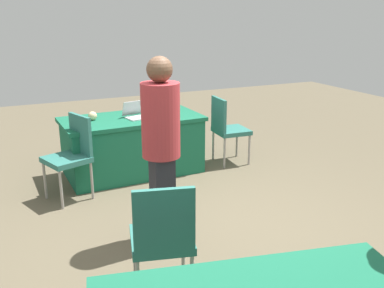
{
  "coord_description": "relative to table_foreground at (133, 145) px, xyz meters",
  "views": [
    {
      "loc": [
        1.6,
        3.25,
        2.07
      ],
      "look_at": [
        0.02,
        -0.21,
        0.9
      ],
      "focal_mm": 40.51,
      "sensor_mm": 36.0,
      "label": 1
    }
  ],
  "objects": [
    {
      "name": "ground_plane",
      "position": [
        -0.05,
        2.01,
        -0.38
      ],
      "size": [
        14.4,
        14.4,
        0.0
      ],
      "primitive_type": "plane",
      "color": "brown"
    },
    {
      "name": "table_foreground",
      "position": [
        0.0,
        0.0,
        0.0
      ],
      "size": [
        1.8,
        0.94,
        0.76
      ],
      "rotation": [
        0.0,
        0.0,
        0.03
      ],
      "color": "#196647",
      "rests_on": "ground"
    },
    {
      "name": "chair_near_front",
      "position": [
        -1.31,
        0.17,
        0.15
      ],
      "size": [
        0.47,
        0.47,
        0.94
      ],
      "rotation": [
        0.0,
        0.0,
        1.51
      ],
      "color": "#9E9993",
      "rests_on": "ground"
    },
    {
      "name": "chair_tucked_left",
      "position": [
        0.61,
        2.7,
        0.18
      ],
      "size": [
        0.53,
        0.53,
        0.97
      ],
      "rotation": [
        0.0,
        0.0,
        2.89
      ],
      "color": "#9E9993",
      "rests_on": "ground"
    },
    {
      "name": "chair_tucked_right",
      "position": [
        0.86,
        0.48,
        0.17
      ],
      "size": [
        0.56,
        0.56,
        0.95
      ],
      "rotation": [
        0.0,
        0.0,
        -1.23
      ],
      "color": "#9E9993",
      "rests_on": "ground"
    },
    {
      "name": "person_attendee_browsing",
      "position": [
        0.28,
        1.82,
        0.58
      ],
      "size": [
        0.37,
        0.37,
        1.71
      ],
      "rotation": [
        0.0,
        0.0,
        4.61
      ],
      "color": "#26262D",
      "rests_on": "ground"
    },
    {
      "name": "laptop_silver",
      "position": [
        -0.07,
        0.05,
        0.42
      ],
      "size": [
        0.37,
        0.35,
        0.21
      ],
      "rotation": [
        0.0,
        0.0,
        0.21
      ],
      "color": "silver",
      "rests_on": "table_foreground"
    },
    {
      "name": "yarn_ball",
      "position": [
        0.49,
        -0.06,
        0.43
      ],
      "size": [
        0.11,
        0.11,
        0.11
      ],
      "primitive_type": "sphere",
      "color": "beige",
      "rests_on": "table_foreground"
    },
    {
      "name": "scissors_red",
      "position": [
        -0.35,
        0.11,
        0.38
      ],
      "size": [
        0.18,
        0.04,
        0.01
      ],
      "primitive_type": "cube",
      "rotation": [
        0.0,
        0.0,
        0.0
      ],
      "color": "red",
      "rests_on": "table_foreground"
    }
  ]
}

